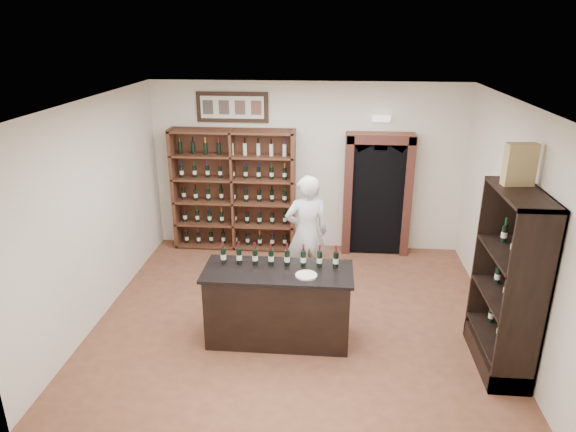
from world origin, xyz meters
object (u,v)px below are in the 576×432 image
object	(u,v)px
counter_bottle_0	(223,255)
wine_crate	(520,164)
side_cabinet	(506,309)
tasting_counter	(278,305)
shopkeeper	(307,233)
wine_shelf	(234,190)

from	to	relation	value
counter_bottle_0	wine_crate	world-z (taller)	wine_crate
counter_bottle_0	side_cabinet	xyz separation A→B (m)	(3.44, -0.44, -0.35)
tasting_counter	counter_bottle_0	bearing A→B (deg)	168.69
side_cabinet	shopkeeper	size ratio (longest dim) A/B	1.20
wine_crate	tasting_counter	bearing A→B (deg)	172.35
shopkeeper	wine_crate	size ratio (longest dim) A/B	3.85
counter_bottle_0	side_cabinet	bearing A→B (deg)	-7.34
wine_shelf	shopkeeper	world-z (taller)	wine_shelf
tasting_counter	shopkeeper	bearing A→B (deg)	78.75
side_cabinet	shopkeeper	xyz separation A→B (m)	(-2.44, 1.74, 0.16)
side_cabinet	wine_crate	distance (m)	1.70
tasting_counter	shopkeeper	xyz separation A→B (m)	(0.29, 1.44, 0.42)
wine_shelf	counter_bottle_0	bearing A→B (deg)	-82.24
wine_shelf	shopkeeper	size ratio (longest dim) A/B	1.20
wine_shelf	counter_bottle_0	world-z (taller)	wine_shelf
counter_bottle_0	wine_shelf	bearing A→B (deg)	97.76
counter_bottle_0	side_cabinet	size ratio (longest dim) A/B	0.14
counter_bottle_0	wine_crate	xyz separation A→B (m)	(3.42, -0.20, 1.33)
tasting_counter	side_cabinet	world-z (taller)	side_cabinet
wine_shelf	side_cabinet	world-z (taller)	same
shopkeeper	wine_crate	xyz separation A→B (m)	(2.41, -1.50, 1.52)
wine_shelf	tasting_counter	bearing A→B (deg)	-69.44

